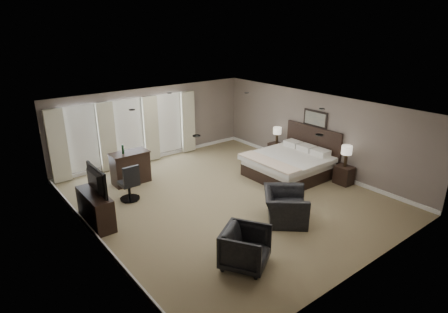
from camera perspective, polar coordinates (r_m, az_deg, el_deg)
room at (r=10.26m, az=0.50°, el=0.22°), size 7.60×8.60×2.64m
window_bay at (r=13.18m, az=-14.23°, el=3.64°), size 5.25×0.20×2.30m
bed at (r=12.14m, az=10.03°, el=0.29°), size 2.34×2.23×1.49m
nightstand_near at (r=12.15m, az=17.80°, el=-2.70°), size 0.43×0.52×0.57m
nightstand_far at (r=13.84m, az=7.97°, el=0.85°), size 0.43×0.52×0.57m
lamp_near at (r=11.94m, az=18.10°, el=0.03°), size 0.32×0.32×0.66m
lamp_far at (r=13.66m, az=8.09°, el=3.19°), size 0.29×0.29×0.61m
wall_art at (r=12.68m, az=13.72°, el=5.62°), size 0.04×0.96×0.56m
dresser at (r=9.82m, az=-18.96°, el=-7.53°), size 0.46×1.42×0.83m
tv at (r=9.62m, az=-19.29°, el=-4.94°), size 0.66×1.15×0.15m
armchair_near at (r=9.53m, az=9.33°, el=-6.73°), size 1.39×1.42×1.05m
armchair_far at (r=7.82m, az=3.30°, el=-13.46°), size 1.21×1.19×0.92m
bar_counter at (r=11.91m, az=-14.08°, el=-1.64°), size 1.16×0.60×1.01m
bar_stool_left at (r=12.67m, az=-14.69°, el=-1.12°), size 0.42×0.42×0.71m
bar_stool_right at (r=12.36m, az=-12.22°, el=-1.25°), size 0.43×0.43×0.78m
desk_chair at (r=10.78m, az=-14.34°, el=-3.79°), size 0.55×0.55×1.07m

